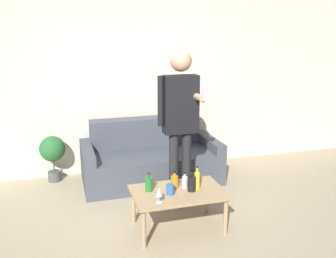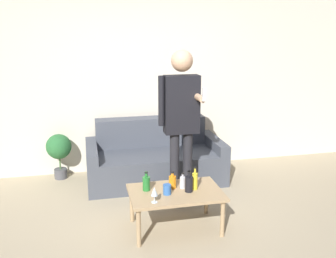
# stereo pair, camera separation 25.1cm
# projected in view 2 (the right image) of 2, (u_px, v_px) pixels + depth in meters

# --- Properties ---
(ground_plane) EXTENTS (16.00, 16.00, 0.00)m
(ground_plane) POSITION_uv_depth(u_px,v_px,m) (173.00, 239.00, 3.67)
(ground_plane) COLOR tan
(wall_back) EXTENTS (8.00, 0.06, 2.70)m
(wall_back) POSITION_uv_depth(u_px,v_px,m) (140.00, 77.00, 5.27)
(wall_back) COLOR beige
(wall_back) RESTS_ON ground_plane
(couch) EXTENTS (1.80, 0.89, 0.80)m
(couch) POSITION_uv_depth(u_px,v_px,m) (154.00, 159.00, 5.09)
(couch) COLOR #474C56
(couch) RESTS_ON ground_plane
(coffee_table) EXTENTS (0.93, 0.60, 0.41)m
(coffee_table) POSITION_uv_depth(u_px,v_px,m) (176.00, 195.00, 3.77)
(coffee_table) COLOR tan
(coffee_table) RESTS_ON ground_plane
(bottle_orange) EXTENTS (0.06, 0.06, 0.17)m
(bottle_orange) POSITION_uv_depth(u_px,v_px,m) (183.00, 182.00, 3.82)
(bottle_orange) COLOR silver
(bottle_orange) RESTS_ON coffee_table
(bottle_green) EXTENTS (0.08, 0.08, 0.22)m
(bottle_green) POSITION_uv_depth(u_px,v_px,m) (189.00, 184.00, 3.73)
(bottle_green) COLOR black
(bottle_green) RESTS_ON coffee_table
(bottle_dark) EXTENTS (0.06, 0.06, 0.24)m
(bottle_dark) POSITION_uv_depth(u_px,v_px,m) (195.00, 181.00, 3.78)
(bottle_dark) COLOR yellow
(bottle_dark) RESTS_ON coffee_table
(bottle_yellow) EXTENTS (0.07, 0.07, 0.18)m
(bottle_yellow) POSITION_uv_depth(u_px,v_px,m) (172.00, 182.00, 3.82)
(bottle_yellow) COLOR orange
(bottle_yellow) RESTS_ON coffee_table
(bottle_red) EXTENTS (0.08, 0.08, 0.20)m
(bottle_red) POSITION_uv_depth(u_px,v_px,m) (146.00, 183.00, 3.76)
(bottle_red) COLOR #23752D
(bottle_red) RESTS_ON coffee_table
(wine_glass_near) EXTENTS (0.06, 0.06, 0.16)m
(wine_glass_near) POSITION_uv_depth(u_px,v_px,m) (154.00, 192.00, 3.49)
(wine_glass_near) COLOR silver
(wine_glass_near) RESTS_ON coffee_table
(cup_on_table) EXTENTS (0.08, 0.08, 0.10)m
(cup_on_table) POSITION_uv_depth(u_px,v_px,m) (167.00, 189.00, 3.68)
(cup_on_table) COLOR #3366B2
(cup_on_table) RESTS_ON coffee_table
(person_standing_front) EXTENTS (0.46, 0.44, 1.78)m
(person_standing_front) POSITION_uv_depth(u_px,v_px,m) (181.00, 114.00, 4.16)
(person_standing_front) COLOR #232328
(person_standing_front) RESTS_ON ground_plane
(potted_plant) EXTENTS (0.34, 0.34, 0.63)m
(potted_plant) POSITION_uv_depth(u_px,v_px,m) (59.00, 149.00, 5.07)
(potted_plant) COLOR #4C4C51
(potted_plant) RESTS_ON ground_plane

